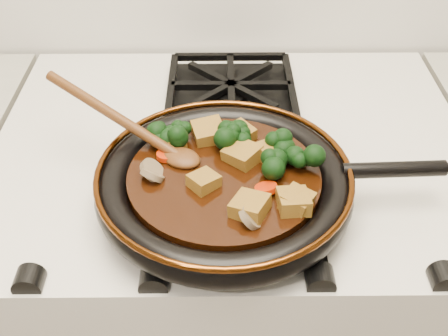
{
  "coord_description": "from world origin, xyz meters",
  "views": [
    {
      "loc": [
        -0.02,
        0.98,
        1.44
      ],
      "look_at": [
        -0.01,
        1.54,
        0.97
      ],
      "focal_mm": 45.0,
      "sensor_mm": 36.0,
      "label": 1
    }
  ],
  "objects": [
    {
      "name": "stove",
      "position": [
        0.0,
        1.69,
        0.45
      ],
      "size": [
        0.76,
        0.6,
        0.9
      ],
      "primitive_type": "cube",
      "color": "beige",
      "rests_on": "ground"
    },
    {
      "name": "burner_grate_front",
      "position": [
        0.0,
        1.55,
        0.91
      ],
      "size": [
        0.23,
        0.23,
        0.03
      ],
      "primitive_type": null,
      "color": "black",
      "rests_on": "stove"
    },
    {
      "name": "burner_grate_back",
      "position": [
        0.0,
        1.83,
        0.91
      ],
      "size": [
        0.23,
        0.23,
        0.03
      ],
      "primitive_type": null,
      "color": "black",
      "rests_on": "stove"
    },
    {
      "name": "skillet",
      "position": [
        -0.01,
        1.54,
        0.94
      ],
      "size": [
        0.47,
        0.35,
        0.05
      ],
      "rotation": [
        0.0,
        0.0,
        0.04
      ],
      "color": "black",
      "rests_on": "burner_grate_front"
    },
    {
      "name": "braising_sauce",
      "position": [
        -0.01,
        1.54,
        0.95
      ],
      "size": [
        0.26,
        0.26,
        0.02
      ],
      "primitive_type": "cylinder",
      "color": "black",
      "rests_on": "skillet"
    },
    {
      "name": "tofu_cube_0",
      "position": [
        -0.04,
        1.63,
        0.97
      ],
      "size": [
        0.05,
        0.05,
        0.03
      ],
      "primitive_type": "cube",
      "rotation": [
        0.04,
        -0.09,
        0.24
      ],
      "color": "brown",
      "rests_on": "braising_sauce"
    },
    {
      "name": "tofu_cube_1",
      "position": [
        -0.09,
        1.61,
        0.97
      ],
      "size": [
        0.04,
        0.04,
        0.02
      ],
      "primitive_type": "cube",
      "rotation": [
        0.01,
        -0.1,
        0.13
      ],
      "color": "brown",
      "rests_on": "braising_sauce"
    },
    {
      "name": "tofu_cube_2",
      "position": [
        0.05,
        1.58,
        0.97
      ],
      "size": [
        0.06,
        0.05,
        0.03
      ],
      "primitive_type": "cube",
      "rotation": [
        0.04,
        0.06,
        0.59
      ],
      "color": "brown",
      "rests_on": "braising_sauce"
    },
    {
      "name": "tofu_cube_3",
      "position": [
        0.01,
        1.63,
        0.97
      ],
      "size": [
        0.05,
        0.05,
        0.02
      ],
      "primitive_type": "cube",
      "rotation": [
        -0.08,
        -0.04,
        2.23
      ],
      "color": "brown",
      "rests_on": "braising_sauce"
    },
    {
      "name": "tofu_cube_4",
      "position": [
        0.01,
        1.57,
        0.97
      ],
      "size": [
        0.06,
        0.06,
        0.03
      ],
      "primitive_type": "cube",
      "rotation": [
        -0.09,
        -0.06,
        0.87
      ],
      "color": "brown",
      "rests_on": "braising_sauce"
    },
    {
      "name": "tofu_cube_5",
      "position": [
        0.07,
        1.48,
        0.97
      ],
      "size": [
        0.04,
        0.05,
        0.03
      ],
      "primitive_type": "cube",
      "rotation": [
        -0.12,
        0.03,
        0.1
      ],
      "color": "brown",
      "rests_on": "braising_sauce"
    },
    {
      "name": "tofu_cube_6",
      "position": [
        0.02,
        1.47,
        0.97
      ],
      "size": [
        0.06,
        0.06,
        0.03
      ],
      "primitive_type": "cube",
      "rotation": [
        0.06,
        0.11,
        2.68
      ],
      "color": "brown",
      "rests_on": "braising_sauce"
    },
    {
      "name": "tofu_cube_7",
      "position": [
        0.08,
        1.48,
        0.97
      ],
      "size": [
        0.05,
        0.05,
        0.03
      ],
      "primitive_type": "cube",
      "rotation": [
        0.12,
        0.09,
        1.02
      ],
      "color": "brown",
      "rests_on": "braising_sauce"
    },
    {
      "name": "tofu_cube_8",
      "position": [
        -0.04,
        1.52,
        0.97
      ],
      "size": [
        0.05,
        0.05,
        0.02
      ],
      "primitive_type": "cube",
      "rotation": [
        -0.05,
        0.08,
        0.71
      ],
      "color": "brown",
      "rests_on": "braising_sauce"
    },
    {
      "name": "broccoli_floret_0",
      "position": [
        -0.0,
        1.61,
        0.97
      ],
      "size": [
        0.08,
        0.07,
        0.06
      ],
      "primitive_type": null,
      "rotation": [
        0.1,
        -0.0,
        1.33
      ],
      "color": "black",
      "rests_on": "braising_sauce"
    },
    {
      "name": "broccoli_floret_1",
      "position": [
        -0.01,
        1.61,
        0.97
      ],
      "size": [
        0.1,
        0.09,
        0.07
      ],
      "primitive_type": null,
      "rotation": [
        0.13,
        -0.21,
        2.43
      ],
      "color": "black",
      "rests_on": "braising_sauce"
    },
    {
      "name": "broccoli_floret_2",
      "position": [
        -0.1,
        1.61,
        0.97
      ],
      "size": [
        0.08,
        0.08,
        0.06
      ],
      "primitive_type": null,
      "rotation": [
        -0.24,
        0.03,
        1.95
      ],
      "color": "black",
      "rests_on": "braising_sauce"
    },
    {
      "name": "broccoli_floret_3",
      "position": [
        0.05,
        1.54,
        0.97
      ],
      "size": [
        0.07,
        0.07,
        0.06
      ],
      "primitive_type": null,
      "rotation": [
        0.1,
        0.06,
        0.15
      ],
      "color": "black",
      "rests_on": "braising_sauce"
    },
    {
      "name": "broccoli_floret_4",
      "position": [
        0.06,
        1.59,
        0.97
      ],
      "size": [
        0.07,
        0.09,
        0.07
      ],
      "primitive_type": null,
      "rotation": [
        -0.25,
        -0.13,
        2.67
      ],
      "color": "black",
      "rests_on": "braising_sauce"
    },
    {
      "name": "broccoli_floret_5",
      "position": [
        0.09,
        1.56,
        0.97
      ],
      "size": [
        0.09,
        0.08,
        0.07
      ],
      "primitive_type": null,
      "rotation": [
        0.13,
        0.09,
        0.68
      ],
      "color": "black",
      "rests_on": "braising_sauce"
    },
    {
      "name": "broccoli_floret_6",
      "position": [
        -0.08,
        1.62,
        0.97
      ],
      "size": [
        0.08,
        0.07,
        0.07
      ],
      "primitive_type": null,
      "rotation": [
        -0.25,
        0.03,
        1.78
      ],
      "color": "black",
      "rests_on": "braising_sauce"
    },
    {
      "name": "carrot_coin_0",
      "position": [
        0.08,
        1.58,
        0.96
      ],
      "size": [
        0.03,
        0.03,
        0.01
      ],
      "primitive_type": "cylinder",
      "rotation": [
        0.0,
        0.24,
        0.0
      ],
      "color": "#AC2204",
      "rests_on": "braising_sauce"
    },
    {
      "name": "carrot_coin_1",
      "position": [
        0.06,
        1.59,
        0.96
      ],
      "size": [
        0.03,
        0.03,
        0.02
      ],
      "primitive_type": "cylinder",
      "rotation": [
        -0.33,
        0.27,
        0.0
      ],
      "color": "#AC2204",
      "rests_on": "braising_sauce"
    },
    {
      "name": "carrot_coin_2",
      "position": [
        -0.09,
        1.58,
        0.96
      ],
      "size": [
        0.03,
        0.03,
        0.01
      ],
      "primitive_type": "cylinder",
      "rotation": [
        -0.07,
        0.06,
        0.0
      ],
      "color": "#AC2204",
      "rests_on": "braising_sauce"
    },
    {
      "name": "carrot_coin_3",
      "position": [
        0.04,
        1.51,
        0.96
      ],
      "size": [
        0.03,
        0.03,
        0.02
      ],
      "primitive_type": "cylinder",
      "rotation": [
        -0.26,
        -0.18,
        0.0
      ],
      "color": "#AC2204",
      "rests_on": "braising_sauce"
    },
    {
      "name": "mushroom_slice_0",
      "position": [
        -0.11,
        1.53,
        0.97
      ],
      "size": [
        0.04,
        0.04,
        0.03
      ],
      "primitive_type": "cylinder",
      "rotation": [
        0.73,
        0.0,
        2.44
      ],
      "color": "brown",
      "rests_on": "braising_sauce"
    },
    {
      "name": "mushroom_slice_1",
      "position": [
        0.02,
        1.45,
        0.97
      ],
      "size": [
        0.03,
        0.04,
        0.03
      ],
      "primitive_type": "cylinder",
      "rotation": [
        0.81,
        0.0,
        1.69
      ],
      "color": "brown",
      "rests_on": "braising_sauce"
    },
    {
      "name": "mushroom_slice_2",
      "position": [
        -0.11,
        1.54,
        0.97
      ],
      "size": [
        0.03,
        0.04,
        0.03
      ],
      "primitive_type": "cylinder",
      "rotation": [
        0.71,
        0.0,
        1.56
      ],
      "color": "brown",
      "rests_on": "braising_sauce"
    },
    {
      "name": "wooden_spoon",
      "position": [
        -0.13,
        1.61,
        0.98
      ],
      "size": [
        0.14,
        0.1,
        0.24
      ],
      "rotation": [
        0.0,
        0.0,
        2.59
      ],
      "color": "#4E2A10",
      "rests_on": "braising_sauce"
    }
  ]
}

